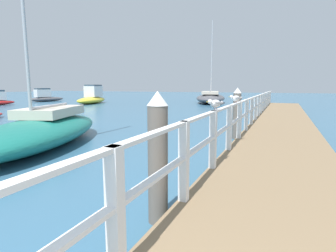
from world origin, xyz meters
The scene contains 10 objects.
pier_deck centered at (0.00, 13.58, 0.19)m, with size 2.45×27.15×0.38m, color #846B4C.
pier_railing centered at (-1.14, 13.58, 1.06)m, with size 0.12×25.67×1.10m.
dock_piling_near centered at (-1.52, 3.98, 0.95)m, with size 0.29×0.29×1.87m.
dock_piling_far centered at (-1.52, 10.66, 0.95)m, with size 0.29×0.29×1.87m.
seagull_foreground centered at (-1.15, 5.71, 1.61)m, with size 0.25×0.46×0.21m.
seagull_background centered at (-1.15, 8.02, 1.61)m, with size 0.30×0.43×0.21m.
boat_0 centered at (-19.47, 24.66, 0.68)m, with size 3.27×6.00×2.06m.
boat_1 centered at (-27.20, 25.27, 0.54)m, with size 2.38×4.69×1.64m.
boat_3 centered at (-7.13, 6.87, 0.51)m, with size 4.75×7.47×9.67m.
boat_4 centered at (-7.70, 30.83, 0.56)m, with size 4.97×9.31×9.16m.
Camera 1 is at (0.05, 0.71, 1.94)m, focal length 28.65 mm.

